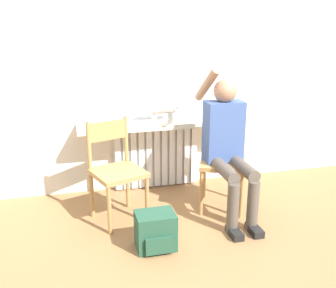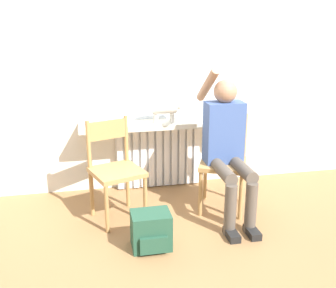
# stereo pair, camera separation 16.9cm
# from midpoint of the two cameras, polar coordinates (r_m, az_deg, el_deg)

# --- Properties ---
(ground_plane) EXTENTS (12.00, 12.00, 0.00)m
(ground_plane) POSITION_cam_midpoint_polar(r_m,az_deg,el_deg) (3.29, 1.40, -13.87)
(ground_plane) COLOR olive
(wall_with_window) EXTENTS (7.00, 0.06, 2.70)m
(wall_with_window) POSITION_cam_midpoint_polar(r_m,az_deg,el_deg) (4.02, -3.36, 12.32)
(wall_with_window) COLOR white
(wall_with_window) RESTS_ON ground_plane
(radiator) EXTENTS (0.90, 0.08, 0.69)m
(radiator) POSITION_cam_midpoint_polar(r_m,az_deg,el_deg) (4.16, -2.91, -1.71)
(radiator) COLOR white
(radiator) RESTS_ON ground_plane
(windowsill) EXTENTS (1.61, 0.31, 0.05)m
(windowsill) POSITION_cam_midpoint_polar(r_m,az_deg,el_deg) (3.95, -2.67, 2.86)
(windowsill) COLOR beige
(windowsill) RESTS_ON radiator
(window_glass) EXTENTS (1.54, 0.01, 1.16)m
(window_glass) POSITION_cam_midpoint_polar(r_m,az_deg,el_deg) (3.99, -3.25, 11.86)
(window_glass) COLOR white
(window_glass) RESTS_ON windowsill
(chair_left) EXTENTS (0.52, 0.52, 0.89)m
(chair_left) POSITION_cam_midpoint_polar(r_m,az_deg,el_deg) (3.47, -8.96, -3.64)
(chair_left) COLOR #B2844C
(chair_left) RESTS_ON ground_plane
(chair_right) EXTENTS (0.54, 0.54, 0.89)m
(chair_right) POSITION_cam_midpoint_polar(r_m,az_deg,el_deg) (3.69, 6.69, -2.26)
(chair_right) COLOR #B2844C
(chair_right) RESTS_ON ground_plane
(person) EXTENTS (0.36, 1.03, 1.35)m
(person) POSITION_cam_midpoint_polar(r_m,az_deg,el_deg) (3.51, 7.27, 0.43)
(person) COLOR brown
(person) RESTS_ON ground_plane
(cat) EXTENTS (0.45, 0.13, 0.25)m
(cat) POSITION_cam_midpoint_polar(r_m,az_deg,el_deg) (3.88, -1.80, 5.30)
(cat) COLOR silver
(cat) RESTS_ON windowsill
(backpack) EXTENTS (0.30, 0.26, 0.30)m
(backpack) POSITION_cam_midpoint_polar(r_m,az_deg,el_deg) (3.13, -3.39, -12.52)
(backpack) COLOR #234C38
(backpack) RESTS_ON ground_plane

